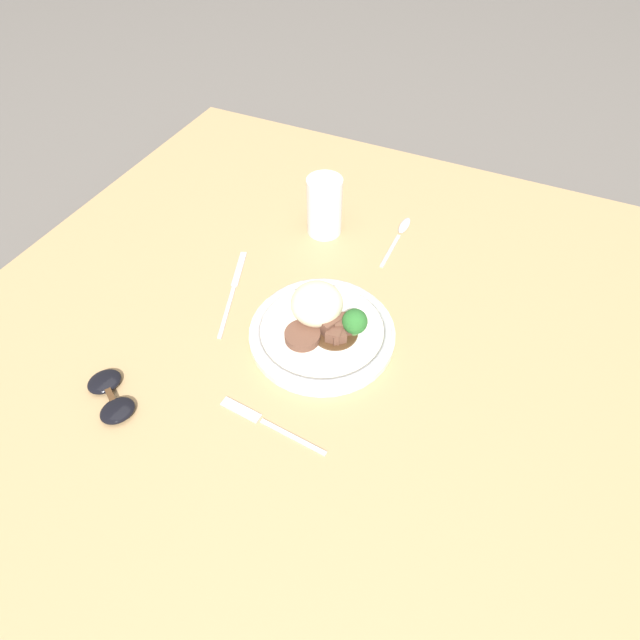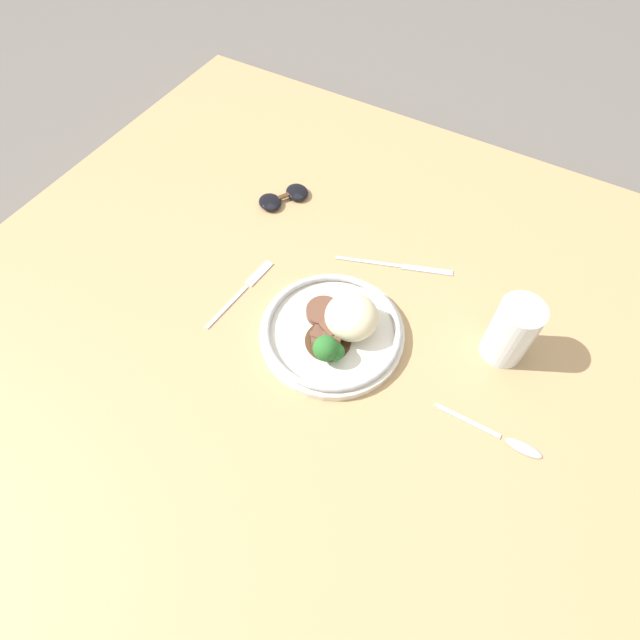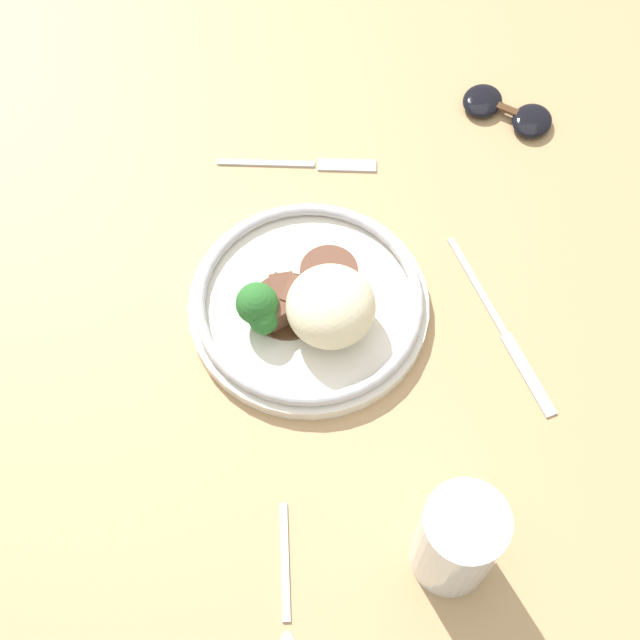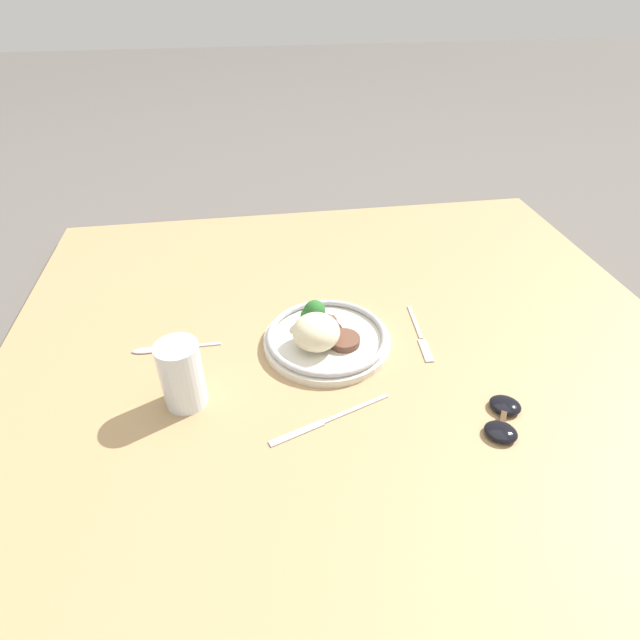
{
  "view_description": "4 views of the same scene",
  "coord_description": "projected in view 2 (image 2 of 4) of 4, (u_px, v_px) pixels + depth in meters",
  "views": [
    {
      "loc": [
        -0.44,
        -0.23,
        0.68
      ],
      "look_at": [
        0.03,
        -0.01,
        0.09
      ],
      "focal_mm": 28.0,
      "sensor_mm": 36.0,
      "label": 1
    },
    {
      "loc": [
        0.24,
        -0.4,
        0.75
      ],
      "look_at": [
        0.02,
        -0.02,
        0.09
      ],
      "focal_mm": 28.0,
      "sensor_mm": 36.0,
      "label": 2
    },
    {
      "loc": [
        0.47,
        -0.02,
        0.82
      ],
      "look_at": [
        0.06,
        -0.0,
        0.06
      ],
      "focal_mm": 50.0,
      "sensor_mm": 36.0,
      "label": 3
    },
    {
      "loc": [
        0.17,
        0.71,
        0.64
      ],
      "look_at": [
        0.05,
        -0.03,
        0.08
      ],
      "focal_mm": 28.0,
      "sensor_mm": 36.0,
      "label": 4
    }
  ],
  "objects": [
    {
      "name": "spoon",
      "position": [
        509.0,
        441.0,
        0.73
      ],
      "size": [
        0.16,
        0.02,
        0.01
      ],
      "rotation": [
        0.0,
        0.0,
        0.0
      ],
      "color": "#ADADB2",
      "rests_on": "dining_table"
    },
    {
      "name": "plate",
      "position": [
        336.0,
        329.0,
        0.81
      ],
      "size": [
        0.24,
        0.24,
        0.08
      ],
      "color": "silver",
      "rests_on": "dining_table"
    },
    {
      "name": "sunglasses",
      "position": [
        284.0,
        197.0,
        1.01
      ],
      "size": [
        0.1,
        0.12,
        0.02
      ],
      "rotation": [
        0.0,
        0.0,
        -0.55
      ],
      "color": "black",
      "rests_on": "dining_table"
    },
    {
      "name": "ground_plane",
      "position": [
        315.0,
        333.0,
        0.88
      ],
      "size": [
        8.0,
        8.0,
        0.0
      ],
      "primitive_type": "plane",
      "color": "#5B5651"
    },
    {
      "name": "dining_table",
      "position": [
        315.0,
        327.0,
        0.87
      ],
      "size": [
        1.3,
        1.21,
        0.04
      ],
      "color": "tan",
      "rests_on": "ground"
    },
    {
      "name": "fork",
      "position": [
        246.0,
        287.0,
        0.89
      ],
      "size": [
        0.03,
        0.18,
        0.0
      ],
      "rotation": [
        0.0,
        0.0,
        1.49
      ],
      "color": "#ADADB2",
      "rests_on": "dining_table"
    },
    {
      "name": "juice_glass",
      "position": [
        510.0,
        334.0,
        0.77
      ],
      "size": [
        0.07,
        0.07,
        0.12
      ],
      "color": "orange",
      "rests_on": "dining_table"
    },
    {
      "name": "knife",
      "position": [
        398.0,
        266.0,
        0.92
      ],
      "size": [
        0.21,
        0.08,
        0.0
      ],
      "rotation": [
        0.0,
        0.0,
        0.34
      ],
      "color": "#ADADB2",
      "rests_on": "dining_table"
    }
  ]
}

